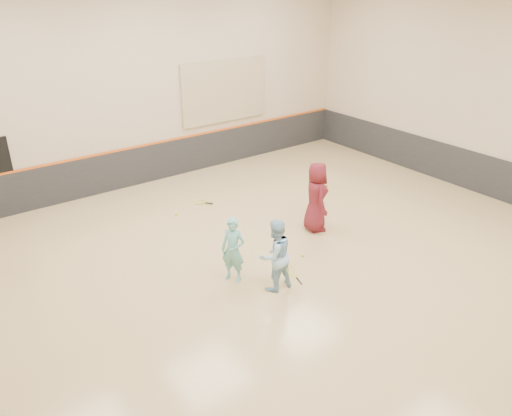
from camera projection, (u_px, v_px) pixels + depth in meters
room at (267, 227)px, 11.26m from camera, size 15.04×12.04×6.22m
wainscot_back at (151, 163)px, 15.69m from camera, size 14.90×0.04×1.20m
wainscot_right at (459, 167)px, 15.37m from camera, size 0.04×11.90×1.20m
accent_stripe at (150, 144)px, 15.42m from camera, size 14.90×0.03×0.06m
acoustic_panel at (225, 91)px, 16.37m from camera, size 3.20×0.08×2.00m
girl at (233, 250)px, 10.51m from camera, size 0.57×0.64×1.46m
instructor at (275, 255)px, 10.19m from camera, size 0.79×0.62×1.58m
young_man at (316, 197)px, 12.55m from camera, size 0.86×1.04×1.81m
held_racket at (291, 271)px, 10.25m from camera, size 0.43×0.43×0.46m
spare_racket at (199, 201)px, 14.40m from camera, size 0.75×0.75×0.10m
ball_under_racket at (303, 255)px, 11.66m from camera, size 0.07×0.07×0.07m
ball_in_hand at (327, 186)px, 12.46m from camera, size 0.07×0.07×0.07m
ball_beside_spare at (176, 214)px, 13.65m from camera, size 0.07×0.07×0.07m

